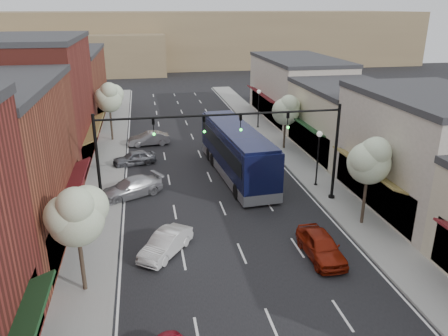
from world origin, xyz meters
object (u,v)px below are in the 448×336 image
coach_bus (237,151)px  lamp_post_near (318,150)px  tree_right_near (370,159)px  tree_left_near (76,214)px  signal_mast_left (135,149)px  signal_mast_right (304,140)px  parked_car_c (131,188)px  lamp_post_far (259,102)px  parked_car_b (166,244)px  tree_left_far (109,97)px  tree_right_far (286,109)px  parked_car_d (134,158)px  parked_car_e (149,139)px  red_hatchback (321,246)px

coach_bus → lamp_post_near: bearing=-36.9°
tree_right_near → tree_left_near: tree_right_near is taller
tree_left_near → tree_right_near: bearing=13.5°
signal_mast_left → coach_bus: 10.25m
signal_mast_right → parked_car_c: 12.87m
lamp_post_far → parked_car_b: bearing=-115.4°
signal_mast_right → tree_left_far: (-13.87, 17.95, -0.02)m
tree_right_near → tree_right_far: size_ratio=1.10×
signal_mast_right → parked_car_d: (-11.63, 10.12, -3.99)m
tree_left_far → parked_car_d: tree_left_far is taller
tree_left_far → coach_bus: bearing=-48.6°
coach_bus → parked_car_c: coach_bus is taller
tree_left_far → lamp_post_far: 16.26m
parked_car_e → coach_bus: bearing=29.9°
signal_mast_left → parked_car_b: bearing=-74.8°
lamp_post_far → parked_car_d: lamp_post_far is taller
parked_car_c → coach_bus: bearing=81.3°
signal_mast_right → lamp_post_far: (2.18, 20.00, -1.62)m
red_hatchback → parked_car_e: size_ratio=1.04×
signal_mast_left → parked_car_c: size_ratio=1.73×
parked_car_e → signal_mast_right: bearing=27.6°
parked_car_d → parked_car_c: bearing=-17.6°
lamp_post_far → parked_car_c: size_ratio=0.94×
lamp_post_far → coach_bus: 15.05m
parked_car_d → parked_car_e: (1.39, 5.66, 0.04)m
signal_mast_left → red_hatchback: (9.82, -7.18, -3.90)m
tree_left_far → parked_car_c: bearing=-82.1°
lamp_post_far → parked_car_d: 17.15m
signal_mast_left → red_hatchback: bearing=-36.1°
signal_mast_right → tree_right_far: 12.27m
coach_bus → red_hatchback: 13.42m
tree_right_near → parked_car_b: size_ratio=1.52×
lamp_post_near → coach_bus: bearing=147.5°
signal_mast_left → lamp_post_near: (13.42, 2.50, -1.62)m
signal_mast_left → tree_left_near: 8.48m
signal_mast_left → lamp_post_far: size_ratio=1.85×
signal_mast_right → lamp_post_near: (2.18, 2.50, -1.62)m
lamp_post_near → parked_car_d: (-13.81, 7.62, -2.37)m
tree_right_far → tree_left_near: (-16.60, -20.00, 0.23)m
tree_left_far → parked_car_e: bearing=-30.8°
tree_left_far → red_hatchback: bearing=-63.6°
tree_right_near → parked_car_e: size_ratio=1.46×
red_hatchback → lamp_post_far: bearing=81.7°
tree_right_near → coach_bus: 12.01m
tree_right_near → tree_left_near: size_ratio=1.05×
tree_left_near → tree_left_far: (-0.00, 26.00, 0.38)m
tree_right_far → coach_bus: size_ratio=0.41×
parked_car_b → parked_car_c: (-2.00, 8.47, 0.04)m
signal_mast_right → parked_car_e: signal_mast_right is taller
red_hatchback → tree_right_near: bearing=36.3°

